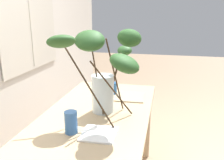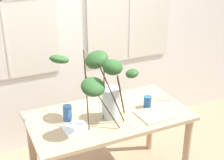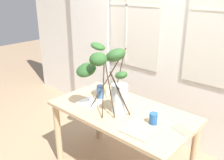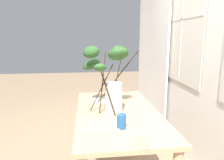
# 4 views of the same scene
# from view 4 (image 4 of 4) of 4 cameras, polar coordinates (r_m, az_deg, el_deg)

# --- Properties ---
(back_wall_with_windows) EXTENTS (5.74, 0.14, 2.70)m
(back_wall_with_windows) POSITION_cam_4_polar(r_m,az_deg,el_deg) (2.26, 27.59, 7.85)
(back_wall_with_windows) COLOR silver
(back_wall_with_windows) RESTS_ON ground
(curtain_sheer_side) EXTENTS (0.80, 0.03, 2.48)m
(curtain_sheer_side) POSITION_cam_4_polar(r_m,az_deg,el_deg) (3.44, 12.72, 7.64)
(curtain_sheer_side) COLOR white
(curtain_sheer_side) RESTS_ON ground
(dining_table) EXTENTS (1.43, 0.77, 0.77)m
(dining_table) POSITION_cam_4_polar(r_m,az_deg,el_deg) (2.05, 1.47, -11.77)
(dining_table) COLOR tan
(dining_table) RESTS_ON ground
(vase_with_branches) EXTENTS (0.71, 0.61, 0.65)m
(vase_with_branches) POSITION_cam_4_polar(r_m,az_deg,el_deg) (2.00, -0.96, 1.79)
(vase_with_branches) COLOR silver
(vase_with_branches) RESTS_ON dining_table
(drinking_glass_blue_left) EXTENTS (0.08, 0.08, 0.14)m
(drinking_glass_blue_left) POSITION_cam_4_polar(r_m,az_deg,el_deg) (2.34, 1.89, -3.81)
(drinking_glass_blue_left) COLOR #386BAD
(drinking_glass_blue_left) RESTS_ON dining_table
(drinking_glass_blue_right) EXTENTS (0.07, 0.07, 0.11)m
(drinking_glass_blue_right) POSITION_cam_4_polar(r_m,az_deg,el_deg) (1.63, 2.62, -11.32)
(drinking_glass_blue_right) COLOR #235693
(drinking_glass_blue_right) RESTS_ON dining_table
(plate_square_left) EXTENTS (0.21, 0.21, 0.01)m
(plate_square_left) POSITION_cam_4_polar(r_m,az_deg,el_deg) (2.33, -2.31, -5.56)
(plate_square_left) COLOR white
(plate_square_left) RESTS_ON dining_table
(plate_square_right) EXTENTS (0.28, 0.28, 0.01)m
(plate_square_right) POSITION_cam_4_polar(r_m,az_deg,el_deg) (1.66, -2.90, -12.73)
(plate_square_right) COLOR tan
(plate_square_right) RESTS_ON dining_table
(napkin_folded) EXTENTS (0.20, 0.16, 0.00)m
(napkin_folded) POSITION_cam_4_polar(r_m,az_deg,el_deg) (1.46, 7.93, -16.64)
(napkin_folded) COLOR gray
(napkin_folded) RESTS_ON dining_table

